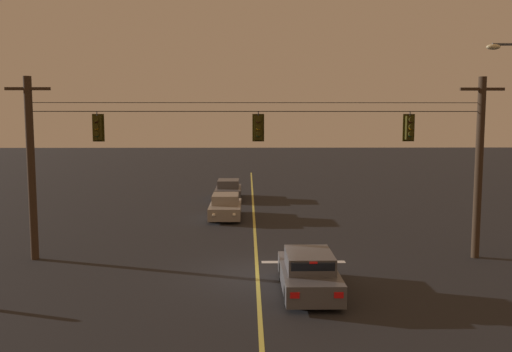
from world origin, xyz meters
name	(u,v)px	position (x,y,z in m)	size (l,w,h in m)	color
ground_plane	(257,274)	(0.00, 0.00, 0.00)	(180.00, 180.00, 0.00)	black
lane_centre_stripe	(255,229)	(0.00, 8.27, 0.00)	(0.14, 60.00, 0.01)	#D1C64C
stop_bar_paint	(303,262)	(1.90, 1.67, 0.00)	(3.40, 0.36, 0.01)	silver
signal_span_assembly	(256,165)	(0.00, 2.27, 3.89)	(20.11, 0.32, 7.48)	#38281C
traffic_light_leftmost	(97,128)	(-6.43, 2.25, 5.42)	(0.48, 0.41, 1.22)	black
traffic_light_left_inner	(258,128)	(0.08, 2.25, 5.42)	(0.48, 0.41, 1.22)	black
traffic_light_centre	(410,128)	(6.25, 2.25, 5.42)	(0.48, 0.41, 1.22)	black
car_waiting_near_lane	(309,273)	(1.68, -2.10, 0.65)	(1.80, 4.33, 1.39)	#4C4C51
car_oncoming_lead	(226,207)	(-1.67, 11.49, 0.65)	(1.80, 4.42, 1.39)	gray
car_oncoming_trailing	(228,190)	(-1.77, 19.00, 0.65)	(1.80, 4.42, 1.39)	#4C4C51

